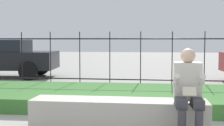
# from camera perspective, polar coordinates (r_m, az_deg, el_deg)

# --- Properties ---
(stone_bench) EXTENTS (2.71, 0.54, 0.47)m
(stone_bench) POSITION_cam_1_polar(r_m,az_deg,el_deg) (4.91, 1.18, -9.68)
(stone_bench) COLOR #B7B2A3
(stone_bench) RESTS_ON ground_plane
(person_seated_reader) EXTENTS (0.42, 0.73, 1.27)m
(person_seated_reader) POSITION_cam_1_polar(r_m,az_deg,el_deg) (4.51, 13.76, -4.73)
(person_seated_reader) COLOR black
(person_seated_reader) RESTS_ON ground_plane
(grass_berm) EXTENTS (10.28, 2.48, 0.29)m
(grass_berm) POSITION_cam_1_polar(r_m,az_deg,el_deg) (6.83, 1.23, -6.27)
(grass_berm) COLOR #3D7533
(grass_berm) RESTS_ON ground_plane
(iron_fence) EXTENTS (8.28, 0.03, 1.61)m
(iron_fence) POSITION_cam_1_polar(r_m,az_deg,el_deg) (8.37, 2.41, 0.55)
(iron_fence) COLOR black
(iron_fence) RESTS_ON ground_plane
(car_parked_left) EXTENTS (4.06, 2.12, 1.39)m
(car_parked_left) POSITION_cam_1_polar(r_m,az_deg,el_deg) (12.27, -19.57, 1.01)
(car_parked_left) COLOR black
(car_parked_left) RESTS_ON ground_plane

